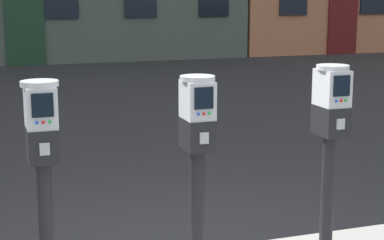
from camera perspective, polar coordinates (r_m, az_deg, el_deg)
The scene contains 3 objects.
parking_meter_near_kerb at distance 3.83m, azimuth -12.96°, elevation -2.65°, with size 0.22×0.25×1.30m.
parking_meter_twin_adjacent at distance 4.04m, azimuth 0.47°, elevation -1.76°, with size 0.22×0.25×1.29m.
parking_meter_end_of_row at distance 4.44m, azimuth 12.03°, elevation -0.55°, with size 0.22×0.25×1.32m.
Camera 1 is at (-1.41, -3.88, 1.94)m, focal length 60.89 mm.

